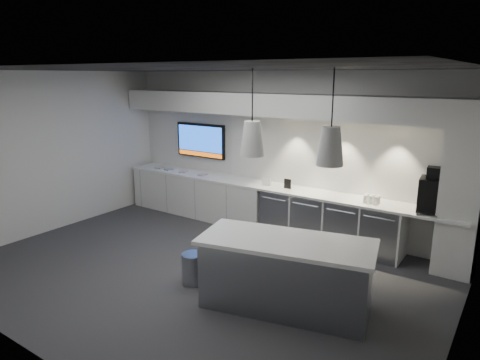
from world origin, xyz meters
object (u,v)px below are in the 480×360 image
Objects in this scene: wall_tv at (201,140)px; coffee_machine at (432,193)px; island at (285,274)px; bin at (193,269)px.

coffee_machine is at bearing -3.00° from wall_tv.
coffee_machine reaches higher than island.
wall_tv is 4.46m from island.
island is 5.15× the size of bin.
island is 2.73m from coffee_machine.
island is (3.48, -2.57, -1.09)m from wall_tv.
bin is (-1.40, -0.17, -0.24)m from island.
wall_tv is 2.77× the size of bin.
island is 1.43m from bin.
wall_tv reaches higher than coffee_machine.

